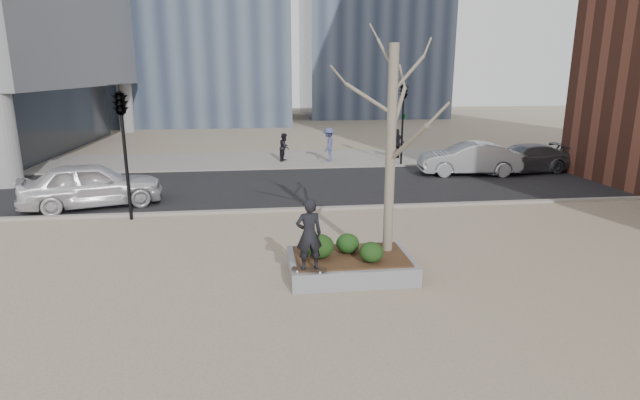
{
  "coord_description": "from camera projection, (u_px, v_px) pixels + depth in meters",
  "views": [
    {
      "loc": [
        -1.17,
        -11.29,
        4.82
      ],
      "look_at": [
        0.5,
        2.0,
        1.4
      ],
      "focal_mm": 28.0,
      "sensor_mm": 36.0,
      "label": 1
    }
  ],
  "objects": [
    {
      "name": "shrub_middle",
      "position": [
        348.0,
        243.0,
        12.32
      ],
      "size": [
        0.57,
        0.57,
        0.49
      ],
      "primitive_type": "ellipsoid",
      "color": "black",
      "rests_on": "planter_mulch"
    },
    {
      "name": "car_third",
      "position": [
        523.0,
        159.0,
        24.65
      ],
      "size": [
        4.95,
        2.48,
        1.38
      ],
      "primitive_type": "imported",
      "rotation": [
        0.0,
        0.0,
        4.83
      ],
      "color": "#52555D",
      "rests_on": "street"
    },
    {
      "name": "shrub_right",
      "position": [
        371.0,
        252.0,
        11.72
      ],
      "size": [
        0.57,
        0.57,
        0.48
      ],
      "primitive_type": "ellipsoid",
      "color": "#123410",
      "rests_on": "planter_mulch"
    },
    {
      "name": "car_silver",
      "position": [
        469.0,
        159.0,
        24.1
      ],
      "size": [
        4.89,
        2.17,
        1.56
      ],
      "primitive_type": "imported",
      "rotation": [
        0.0,
        0.0,
        4.6
      ],
      "color": "#A7ABAF",
      "rests_on": "street"
    },
    {
      "name": "pedestrian_a",
      "position": [
        285.0,
        147.0,
        27.83
      ],
      "size": [
        0.83,
        0.92,
        1.55
      ],
      "primitive_type": "imported",
      "rotation": [
        0.0,
        0.0,
        1.17
      ],
      "color": "black",
      "rests_on": "far_sidewalk"
    },
    {
      "name": "police_car",
      "position": [
        92.0,
        185.0,
        18.26
      ],
      "size": [
        5.25,
        3.31,
        1.67
      ],
      "primitive_type": "imported",
      "rotation": [
        0.0,
        0.0,
        1.87
      ],
      "color": "silver",
      "rests_on": "street"
    },
    {
      "name": "far_sidewalk",
      "position": [
        279.0,
        159.0,
        28.53
      ],
      "size": [
        60.0,
        6.0,
        0.02
      ],
      "primitive_type": "cube",
      "color": "gray",
      "rests_on": "ground"
    },
    {
      "name": "traffic_light_near",
      "position": [
        125.0,
        154.0,
        16.36
      ],
      "size": [
        0.6,
        2.48,
        4.5
      ],
      "primitive_type": null,
      "color": "black",
      "rests_on": "ground"
    },
    {
      "name": "street",
      "position": [
        286.0,
        186.0,
        21.8
      ],
      "size": [
        60.0,
        8.0,
        0.02
      ],
      "primitive_type": "cube",
      "color": "black",
      "rests_on": "ground"
    },
    {
      "name": "sycamore_tree",
      "position": [
        392.0,
        118.0,
        11.78
      ],
      "size": [
        2.8,
        2.8,
        6.6
      ],
      "primitive_type": null,
      "color": "gray",
      "rests_on": "planter_mulch"
    },
    {
      "name": "ground",
      "position": [
        310.0,
        276.0,
        12.19
      ],
      "size": [
        120.0,
        120.0,
        0.0
      ],
      "primitive_type": "plane",
      "color": "gray",
      "rests_on": "ground"
    },
    {
      "name": "traffic_light_far",
      "position": [
        403.0,
        123.0,
        26.46
      ],
      "size": [
        0.6,
        2.48,
        4.5
      ],
      "primitive_type": null,
      "color": "black",
      "rests_on": "ground"
    },
    {
      "name": "planter_mulch",
      "position": [
        350.0,
        256.0,
        12.2
      ],
      "size": [
        2.7,
        1.7,
        0.04
      ],
      "primitive_type": "cube",
      "color": "#382314",
      "rests_on": "planter"
    },
    {
      "name": "pedestrian_b",
      "position": [
        329.0,
        144.0,
        27.74
      ],
      "size": [
        1.03,
        1.35,
        1.86
      ],
      "primitive_type": "imported",
      "rotation": [
        0.0,
        0.0,
        4.4
      ],
      "color": "#464C7E",
      "rests_on": "far_sidewalk"
    },
    {
      "name": "shrub_left",
      "position": [
        320.0,
        246.0,
        11.97
      ],
      "size": [
        0.69,
        0.69,
        0.59
      ],
      "primitive_type": "ellipsoid",
      "color": "#133410",
      "rests_on": "planter_mulch"
    },
    {
      "name": "pedestrian_c",
      "position": [
        397.0,
        144.0,
        28.7
      ],
      "size": [
        1.07,
        0.76,
        1.69
      ],
      "primitive_type": "imported",
      "rotation": [
        0.0,
        0.0,
        3.53
      ],
      "color": "black",
      "rests_on": "far_sidewalk"
    },
    {
      "name": "planter",
      "position": [
        350.0,
        266.0,
        12.26
      ],
      "size": [
        3.0,
        2.0,
        0.45
      ],
      "primitive_type": "cube",
      "color": "gray",
      "rests_on": "ground"
    },
    {
      "name": "skateboard",
      "position": [
        309.0,
        270.0,
        11.29
      ],
      "size": [
        0.81,
        0.38,
        0.08
      ],
      "primitive_type": null,
      "rotation": [
        0.0,
        0.0,
        -0.24
      ],
      "color": "black",
      "rests_on": "planter"
    },
    {
      "name": "skateboarder",
      "position": [
        309.0,
        234.0,
        11.08
      ],
      "size": [
        0.64,
        0.46,
        1.63
      ],
      "primitive_type": "imported",
      "rotation": [
        0.0,
        0.0,
        3.26
      ],
      "color": "black",
      "rests_on": "skateboard"
    }
  ]
}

